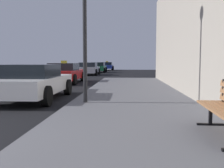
# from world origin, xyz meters

# --- Properties ---
(sidewalk) EXTENTS (4.00, 32.00, 0.15)m
(sidewalk) POSITION_xyz_m (4.00, 0.00, 0.07)
(sidewalk) COLOR #5B5B60
(sidewalk) RESTS_ON ground_plane
(car_white) EXTENTS (2.05, 4.40, 1.27)m
(car_white) POSITION_xyz_m (0.35, 5.52, 0.65)
(car_white) COLOR white
(car_white) RESTS_ON ground_plane
(car_red) EXTENTS (2.00, 4.57, 1.43)m
(car_red) POSITION_xyz_m (-0.26, 12.79, 0.65)
(car_red) COLOR red
(car_red) RESTS_ON ground_plane
(car_silver) EXTENTS (2.04, 4.25, 1.27)m
(car_silver) POSITION_xyz_m (-0.21, 22.64, 0.65)
(car_silver) COLOR #B7B7BF
(car_silver) RESTS_ON ground_plane
(car_green) EXTENTS (1.92, 4.21, 1.27)m
(car_green) POSITION_xyz_m (0.09, 28.93, 0.64)
(car_green) COLOR #196638
(car_green) RESTS_ON ground_plane
(car_blue) EXTENTS (2.00, 4.21, 1.43)m
(car_blue) POSITION_xyz_m (0.50, 37.68, 0.65)
(car_blue) COLOR #233899
(car_blue) RESTS_ON ground_plane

